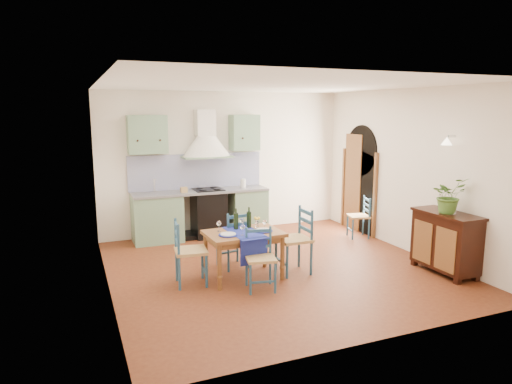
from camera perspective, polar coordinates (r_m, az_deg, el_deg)
floor at (r=7.25m, az=2.59°, el=-9.44°), size 5.00×5.00×0.00m
back_wall at (r=8.92m, az=-6.30°, el=1.19°), size 5.00×0.96×2.80m
right_wall at (r=8.48m, az=17.34°, el=2.29°), size 0.26×5.00×2.80m
left_wall at (r=6.29m, az=-18.47°, el=0.22°), size 0.04×5.00×2.80m
ceiling at (r=6.84m, az=2.78°, el=13.29°), size 5.00×5.00×0.01m
dining_table at (r=6.65m, az=-1.51°, el=-5.67°), size 1.11×0.84×1.01m
chair_near at (r=6.30m, az=0.53°, el=-8.28°), size 0.47×0.47×0.84m
chair_far at (r=7.14m, az=-2.77°, el=-5.79°), size 0.49×0.49×0.91m
chair_left at (r=6.50m, az=-8.44°, el=-7.39°), size 0.48×0.48×0.93m
chair_right at (r=6.93m, az=4.98°, el=-5.95°), size 0.47×0.47×0.99m
chair_spare at (r=9.04m, az=12.85°, el=-3.01°), size 0.46×0.46×0.80m
sideboard at (r=7.45m, az=22.61°, el=-5.58°), size 0.50×1.05×0.94m
potted_plant at (r=7.26m, az=22.94°, el=-0.39°), size 0.48×0.42×0.53m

